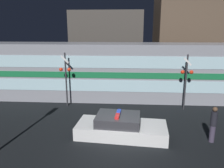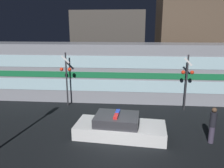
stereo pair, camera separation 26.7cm
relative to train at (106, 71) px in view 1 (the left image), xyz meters
The scene contains 8 objects.
ground_plane 8.45m from the train, 79.87° to the right, with size 120.00×120.00×0.00m, color black.
train is the anchor object (origin of this frame).
police_car 6.88m from the train, 78.05° to the right, with size 4.82×2.34×1.27m.
pedestrian 9.17m from the train, 49.17° to the right, with size 0.31×0.31×1.85m.
crossing_signal_near 6.18m from the train, 23.31° to the right, with size 0.84×0.32×3.85m.
crossing_signal_far 3.45m from the train, 140.22° to the right, with size 0.84×0.32×3.89m.
building_left 7.38m from the train, 94.19° to the left, with size 7.58×4.07×7.29m.
building_center 11.73m from the train, 38.35° to the left, with size 8.49×5.82×9.59m.
Camera 1 is at (0.17, -9.03, 5.51)m, focal length 35.00 mm.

